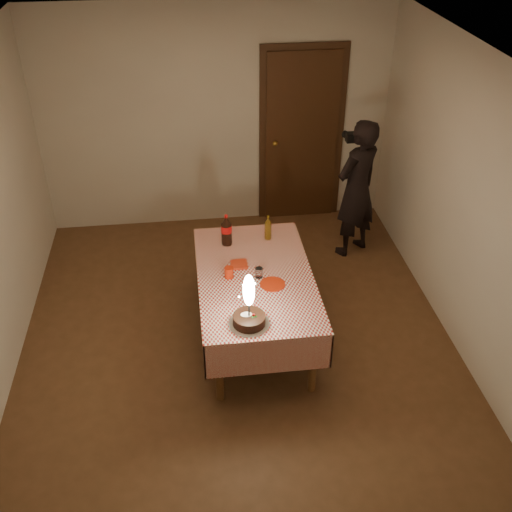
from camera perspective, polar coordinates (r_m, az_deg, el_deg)
The scene contains 11 objects.
ground at distance 5.74m, azimuth -1.79°, elevation -7.67°, with size 4.00×4.50×0.01m, color brown.
room_shell at distance 4.88m, azimuth -1.82°, elevation 7.67°, with size 4.04×4.54×2.62m.
dining_table at distance 5.36m, azimuth -0.07°, elevation -2.69°, with size 1.02×1.72×0.71m.
birthday_cake at distance 4.70m, azimuth -0.67°, elevation -5.32°, with size 0.32×0.32×0.48m.
red_plate at distance 5.19m, azimuth 1.58°, elevation -2.70°, with size 0.22×0.22×0.01m, color red.
red_cup at distance 5.26m, azimuth -2.59°, elevation -1.57°, with size 0.08×0.08×0.10m, color #B4240C.
clear_cup at distance 5.26m, azimuth 0.29°, elevation -1.59°, with size 0.07×0.07×0.09m, color silver.
napkin_stack at distance 5.43m, azimuth -1.62°, elevation -0.80°, with size 0.15×0.15×0.02m, color #B02C14.
cola_bottle at distance 5.66m, azimuth -2.83°, elevation 2.47°, with size 0.10×0.10×0.32m.
amber_bottle_right at distance 5.75m, azimuth 1.16°, elevation 2.67°, with size 0.06×0.06×0.26m.
photographer at distance 6.62m, azimuth 9.55°, elevation 6.31°, with size 0.69×0.63×1.58m.
Camera 1 is at (-0.36, -4.28, 3.81)m, focal length 42.00 mm.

